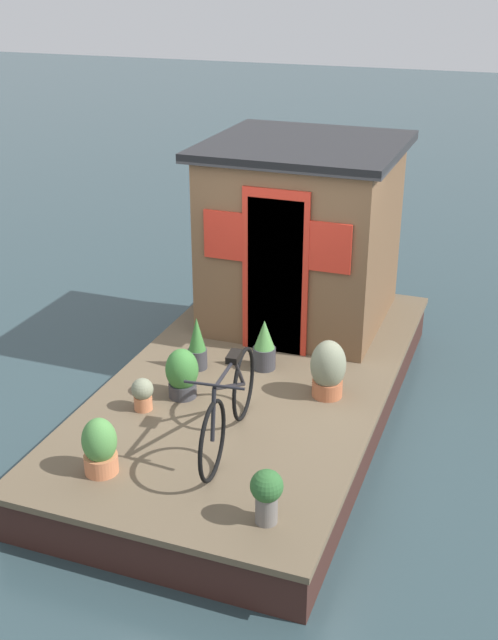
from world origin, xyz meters
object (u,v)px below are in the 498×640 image
potted_plant_geranium (197,344)px  potted_plant_ivy (328,369)px  bicycle (229,407)px  potted_plant_fern (100,447)px  potted_plant_thyme (143,393)px  potted_plant_mint (264,346)px  potted_plant_lavender (267,493)px  potted_plant_sage (182,374)px  houseboat_cabin (302,233)px

potted_plant_geranium → potted_plant_ivy: bearing=-93.9°
bicycle → potted_plant_fern: bearing=131.5°
potted_plant_thyme → potted_plant_mint: bearing=-34.0°
bicycle → potted_plant_lavender: bicycle is taller
bicycle → potted_plant_thyme: bearing=73.9°
bicycle → potted_plant_sage: 0.99m
potted_plant_mint → potted_plant_geranium: potted_plant_geranium is taller
houseboat_cabin → potted_plant_mint: (-1.38, -0.03, -0.79)m
potted_plant_ivy → potted_plant_lavender: bearing=-177.9°
potted_plant_thyme → potted_plant_mint: potted_plant_mint is taller
houseboat_cabin → potted_plant_thyme: size_ratio=6.63×
potted_plant_mint → potted_plant_sage: size_ratio=1.08×
bicycle → potted_plant_thyme: size_ratio=5.19×
bicycle → potted_plant_mint: 1.49m
bicycle → potted_plant_sage: size_ratio=3.30×
bicycle → potted_plant_mint: bearing=7.3°
potted_plant_sage → potted_plant_fern: (-1.39, 0.11, -0.01)m
potted_plant_lavender → potted_plant_thyme: bearing=54.4°
potted_plant_lavender → potted_plant_geranium: bearing=35.1°
potted_plant_geranium → potted_plant_fern: bearing=179.8°
potted_plant_thyme → potted_plant_geranium: 0.97m
houseboat_cabin → potted_plant_geranium: 1.90m
houseboat_cabin → potted_plant_sage: houseboat_cabin is taller
potted_plant_fern → potted_plant_thyme: bearing=7.8°
potted_plant_geranium → potted_plant_fern: size_ratio=1.13×
potted_plant_thyme → potted_plant_lavender: size_ratio=0.71×
potted_plant_geranium → potted_plant_fern: (-1.98, 0.01, -0.03)m
potted_plant_thyme → potted_plant_lavender: potted_plant_lavender is taller
potted_plant_ivy → potted_plant_sage: (-0.50, 1.32, -0.04)m
potted_plant_lavender → potted_plant_fern: 1.50m
potted_plant_mint → potted_plant_geranium: (-0.23, 0.65, 0.01)m
potted_plant_geranium → potted_plant_thyme: bearing=171.2°
potted_plant_mint → potted_plant_ivy: bearing=-113.4°
potted_plant_mint → potted_plant_sage: potted_plant_mint is taller
potted_plant_lavender → potted_plant_sage: size_ratio=0.90×
bicycle → potted_plant_fern: 1.14m
potted_plant_thyme → bicycle: bearing=-106.1°
potted_plant_thyme → potted_plant_ivy: potted_plant_ivy is taller
potted_plant_lavender → potted_plant_mint: potted_plant_mint is taller
potted_plant_mint → potted_plant_sage: 1.00m
houseboat_cabin → potted_plant_geranium: houseboat_cabin is taller
potted_plant_lavender → potted_plant_fern: size_ratio=0.90×
potted_plant_sage → potted_plant_mint: bearing=-33.6°
potted_plant_ivy → potted_plant_geranium: bearing=86.1°
potted_plant_thyme → potted_plant_mint: (1.18, -0.80, 0.09)m
potted_plant_lavender → potted_plant_mint: bearing=19.6°
bicycle → potted_plant_geranium: (1.23, 0.84, -0.11)m
potted_plant_fern → potted_plant_sage: bearing=-4.4°
potted_plant_thyme → potted_plant_sage: potted_plant_sage is taller
potted_plant_mint → potted_plant_fern: bearing=163.5°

